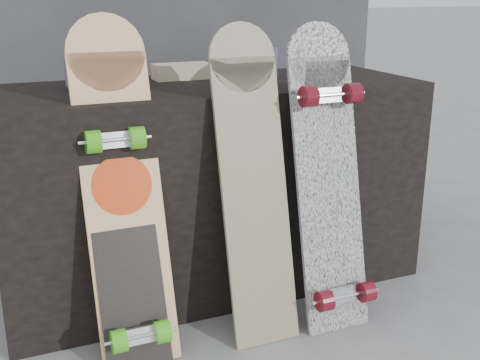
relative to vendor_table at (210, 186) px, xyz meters
name	(u,v)px	position (x,y,z in m)	size (l,w,h in m)	color
ground	(263,340)	(0.00, -0.50, -0.40)	(60.00, 60.00, 0.00)	slate
vendor_table	(210,186)	(0.00, 0.00, 0.00)	(1.60, 0.60, 0.80)	black
merch_box_purple	(93,73)	(-0.41, 0.08, 0.45)	(0.18, 0.12, 0.10)	navy
merch_box_small	(254,62)	(0.22, 0.09, 0.46)	(0.14, 0.14, 0.12)	navy
merch_box_flat	(182,71)	(-0.05, 0.16, 0.43)	(0.22, 0.10, 0.06)	#D1B78C
longboard_geisha	(121,180)	(-0.41, -0.31, 0.17)	(0.25, 0.34, 1.07)	beige
longboard_celtic	(253,175)	(0.01, -0.38, 0.15)	(0.23, 0.27, 1.04)	beige
longboard_cascadia	(329,174)	(0.28, -0.43, 0.14)	(0.24, 0.32, 1.04)	white
skateboard_dark	(123,218)	(-0.42, -0.36, 0.06)	(0.20, 0.38, 0.89)	black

